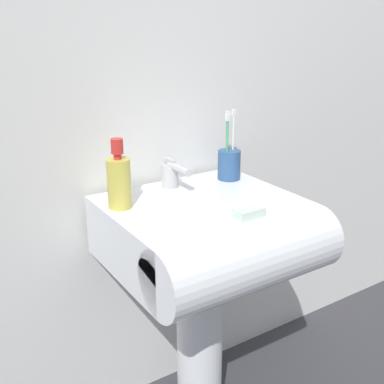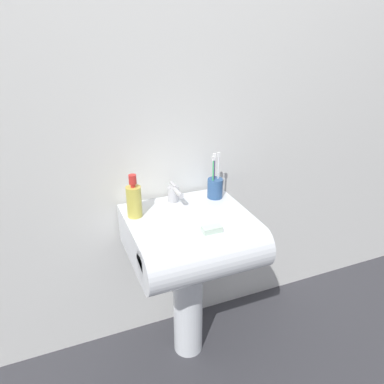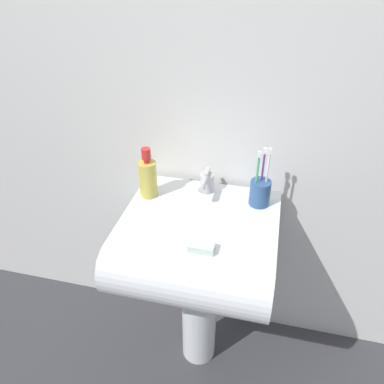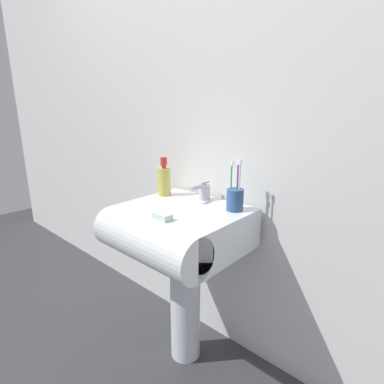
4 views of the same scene
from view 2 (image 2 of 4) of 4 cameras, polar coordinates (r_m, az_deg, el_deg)
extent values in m
plane|color=#38383D|center=(2.09, -0.58, -22.49)|extent=(6.00, 6.00, 0.00)
cube|color=silver|center=(1.68, -4.04, 13.37)|extent=(5.00, 0.05, 2.40)
cylinder|color=white|center=(1.88, -0.62, -16.31)|extent=(0.14, 0.14, 0.60)
cube|color=white|center=(1.65, -0.69, -6.17)|extent=(0.52, 0.42, 0.18)
cylinder|color=white|center=(1.49, 2.31, -10.02)|extent=(0.52, 0.18, 0.18)
cylinder|color=#B7B7BC|center=(1.71, -2.89, -0.31)|extent=(0.05, 0.05, 0.07)
cylinder|color=#B7B7BC|center=(1.65, -2.31, 0.07)|extent=(0.02, 0.11, 0.02)
cube|color=#B7B7BC|center=(1.69, -2.93, 1.13)|extent=(0.01, 0.06, 0.01)
cylinder|color=#2D5184|center=(1.74, 3.53, 0.57)|extent=(0.07, 0.07, 0.09)
cylinder|color=#3FB266|center=(1.71, 3.22, 2.10)|extent=(0.01, 0.01, 0.17)
cube|color=white|center=(1.67, 3.30, 5.14)|extent=(0.01, 0.01, 0.02)
cylinder|color=white|center=(1.73, 4.01, 2.55)|extent=(0.01, 0.01, 0.18)
cube|color=white|center=(1.69, 4.12, 5.71)|extent=(0.01, 0.01, 0.02)
cylinder|color=purple|center=(1.73, 3.38, 2.51)|extent=(0.01, 0.01, 0.18)
cube|color=white|center=(1.70, 3.46, 5.58)|extent=(0.01, 0.01, 0.02)
cylinder|color=gold|center=(1.58, -8.81, -1.47)|extent=(0.06, 0.06, 0.13)
cylinder|color=red|center=(1.55, -8.99, 1.00)|extent=(0.02, 0.02, 0.01)
cylinder|color=red|center=(1.54, -9.05, 1.92)|extent=(0.03, 0.03, 0.04)
cube|color=silver|center=(1.48, 3.02, -5.67)|extent=(0.08, 0.04, 0.02)
camera|label=1|loc=(0.44, -43.90, -24.71)|focal=45.00mm
camera|label=3|loc=(0.79, 45.82, 18.71)|focal=35.00mm
camera|label=4|loc=(1.47, 48.95, 2.28)|focal=28.00mm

